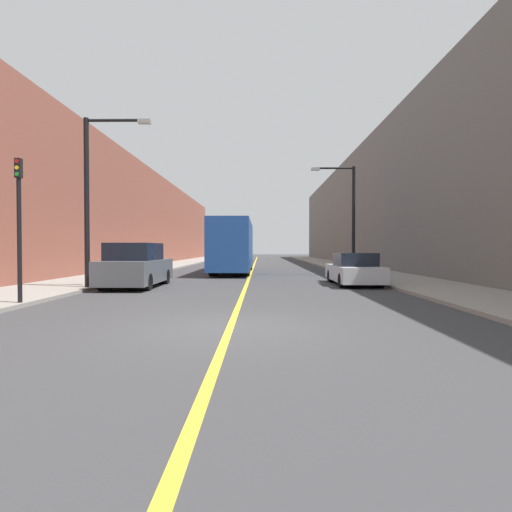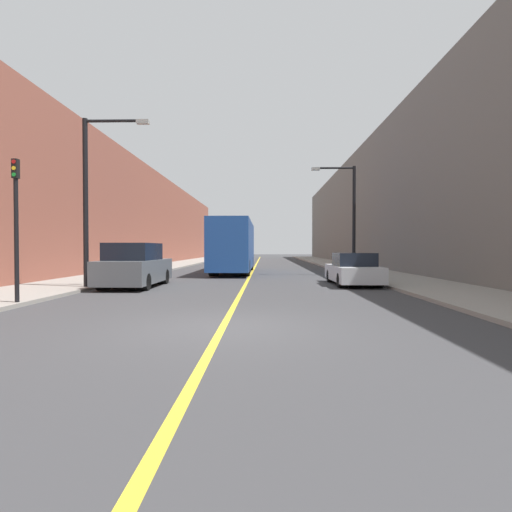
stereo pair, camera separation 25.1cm
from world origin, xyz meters
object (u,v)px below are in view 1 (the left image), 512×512
object	(u,v)px
parked_suv_left	(136,267)
traffic_light	(19,224)
street_lamp_left	(93,189)
street_lamp_right	(349,211)
bus	(233,246)
car_right_near	(354,270)

from	to	relation	value
parked_suv_left	traffic_light	world-z (taller)	traffic_light
traffic_light	parked_suv_left	bearing A→B (deg)	75.35
street_lamp_left	street_lamp_right	distance (m)	14.77
bus	street_lamp_right	bearing A→B (deg)	-20.34
bus	street_lamp_right	xyz separation A→B (m)	(7.25, -2.69, 2.07)
parked_suv_left	bus	bearing A→B (deg)	70.90
traffic_light	car_right_near	bearing A→B (deg)	32.03
parked_suv_left	street_lamp_right	bearing A→B (deg)	34.45
street_lamp_right	traffic_light	bearing A→B (deg)	-132.98
car_right_near	street_lamp_right	xyz separation A→B (m)	(1.14, 6.19, 3.25)
parked_suv_left	street_lamp_left	xyz separation A→B (m)	(-1.35, -1.13, 3.15)
traffic_light	street_lamp_left	bearing A→B (deg)	88.02
parked_suv_left	street_lamp_left	world-z (taller)	street_lamp_left
bus	parked_suv_left	size ratio (longest dim) A/B	2.22
bus	street_lamp_right	world-z (taller)	street_lamp_right
bus	traffic_light	bearing A→B (deg)	-107.50
bus	street_lamp_left	size ratio (longest dim) A/B	1.59
street_lamp_left	traffic_light	size ratio (longest dim) A/B	1.65
bus	street_lamp_right	distance (m)	8.01
street_lamp_right	traffic_light	distance (m)	18.03
bus	car_right_near	size ratio (longest dim) A/B	2.41
car_right_near	traffic_light	distance (m)	13.21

